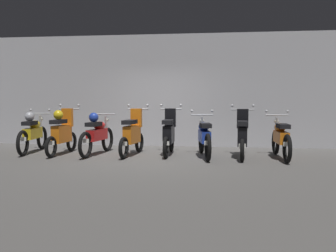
{
  "coord_description": "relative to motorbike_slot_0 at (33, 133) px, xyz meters",
  "views": [
    {
      "loc": [
        1.67,
        -8.95,
        1.44
      ],
      "look_at": [
        0.45,
        0.32,
        0.75
      ],
      "focal_mm": 40.27,
      "sensor_mm": 36.0,
      "label": 1
    }
  ],
  "objects": [
    {
      "name": "ground_plane",
      "position": [
        3.18,
        -0.45,
        -0.53
      ],
      "size": [
        80.0,
        80.0,
        0.0
      ],
      "primitive_type": "plane",
      "color": "#565451"
    },
    {
      "name": "back_wall",
      "position": [
        3.18,
        1.93,
        1.14
      ],
      "size": [
        16.0,
        0.3,
        3.33
      ],
      "primitive_type": "cube",
      "color": "#ADADB2",
      "rests_on": "ground"
    },
    {
      "name": "motorbike_slot_0",
      "position": [
        0.0,
        0.0,
        0.0
      ],
      "size": [
        0.59,
        1.95,
        1.15
      ],
      "color": "black",
      "rests_on": "ground"
    },
    {
      "name": "motorbike_slot_1",
      "position": [
        0.91,
        -0.23,
        0.04
      ],
      "size": [
        0.59,
        1.68,
        1.29
      ],
      "color": "black",
      "rests_on": "ground"
    },
    {
      "name": "motorbike_slot_2",
      "position": [
        1.82,
        -0.16,
        -0.0
      ],
      "size": [
        0.56,
        1.95,
        1.08
      ],
      "color": "black",
      "rests_on": "ground"
    },
    {
      "name": "motorbike_slot_3",
      "position": [
        2.73,
        -0.14,
        -0.0
      ],
      "size": [
        0.59,
        1.68,
        1.29
      ],
      "color": "black",
      "rests_on": "ground"
    },
    {
      "name": "motorbike_slot_4",
      "position": [
        3.64,
        0.05,
        -0.0
      ],
      "size": [
        0.59,
        1.68,
        1.29
      ],
      "color": "black",
      "rests_on": "ground"
    },
    {
      "name": "motorbike_slot_5",
      "position": [
        4.54,
        -0.21,
        -0.04
      ],
      "size": [
        0.58,
        1.94,
        1.15
      ],
      "color": "black",
      "rests_on": "ground"
    },
    {
      "name": "motorbike_slot_6",
      "position": [
        5.46,
        -0.19,
        -0.0
      ],
      "size": [
        0.59,
        1.68,
        1.29
      ],
      "color": "black",
      "rests_on": "ground"
    },
    {
      "name": "motorbike_slot_7",
      "position": [
        6.37,
        -0.18,
        -0.04
      ],
      "size": [
        0.59,
        1.95,
        1.15
      ],
      "color": "black",
      "rests_on": "ground"
    }
  ]
}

